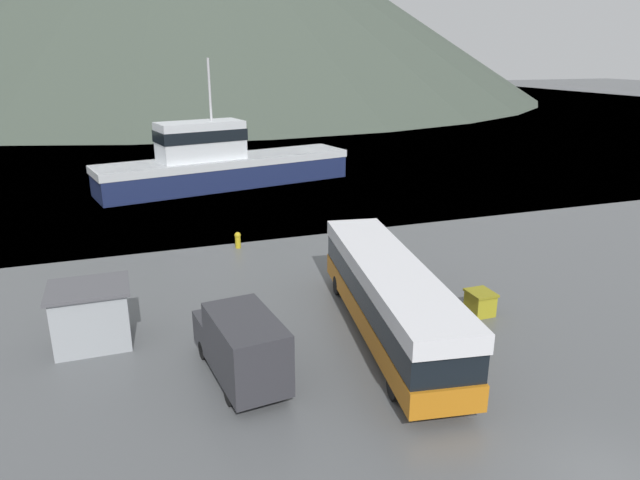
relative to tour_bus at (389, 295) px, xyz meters
The scene contains 7 objects.
water_surface 133.68m from the tour_bus, 89.16° to the left, with size 240.00×240.00×0.00m, color #475B6B.
tour_bus is the anchor object (origin of this frame).
delivery_van 6.39m from the tour_bus, 168.59° to the right, with size 2.57×5.51×2.54m.
fishing_boat 29.41m from the tour_bus, 92.86° to the left, with size 22.29×9.04×10.57m.
storage_bin 4.86m from the tour_bus, ahead, with size 1.06×1.21×1.05m.
dock_kiosk 11.68m from the tour_bus, 164.19° to the left, with size 3.03×2.59×2.43m.
mooring_bollard 13.31m from the tour_bus, 105.35° to the left, with size 0.37×0.37×0.96m.
Camera 1 is at (-11.51, -9.20, 10.93)m, focal length 32.00 mm.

